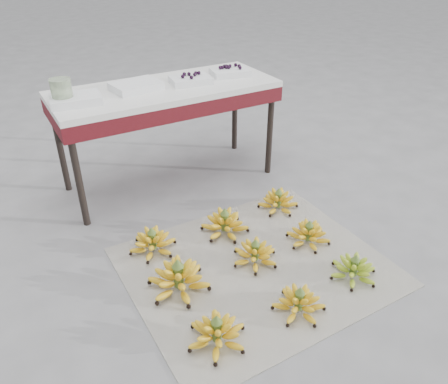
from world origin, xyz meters
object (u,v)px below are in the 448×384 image
bunch_front_left (217,333)px  glass_jar (62,92)px  bunch_back_right (278,202)px  vendor_table (166,98)px  bunch_front_center (299,303)px  bunch_back_center (225,224)px  tray_left (136,86)px  bunch_back_left (153,243)px  tray_right (190,80)px  bunch_front_right (354,270)px  bunch_mid_center (255,254)px  bunch_mid_right (308,235)px  tray_far_left (75,99)px  newspaper_mat (256,267)px  tray_far_right (230,72)px  bunch_mid_left (179,279)px

bunch_front_left → glass_jar: 1.50m
bunch_back_right → vendor_table: bearing=105.6°
bunch_front_left → bunch_front_center: size_ratio=1.09×
bunch_back_center → tray_left: size_ratio=1.02×
vendor_table → tray_left: size_ratio=4.52×
glass_jar → vendor_table: bearing=2.4°
bunch_back_left → tray_right: (0.56, 0.64, 0.62)m
bunch_back_center → tray_right: bearing=66.7°
bunch_front_right → bunch_mid_center: 0.49m
bunch_back_left → bunch_back_center: bearing=16.3°
bunch_mid_right → bunch_back_right: 0.36m
bunch_front_right → tray_far_left: bearing=111.2°
bunch_mid_right → tray_right: tray_right is taller
bunch_front_left → bunch_mid_center: bearing=45.5°
bunch_front_right → bunch_mid_center: bearing=122.3°
tray_right → bunch_front_right: bearing=-81.1°
glass_jar → newspaper_mat: bearing=-59.0°
tray_right → tray_far_right: size_ratio=0.98×
bunch_front_left → bunch_mid_right: bunch_front_left is taller
bunch_back_right → tray_left: bearing=114.3°
bunch_mid_center → glass_jar: bearing=143.5°
bunch_mid_center → tray_left: (-0.19, 1.02, 0.62)m
tray_left → glass_jar: size_ratio=2.16×
newspaper_mat → bunch_mid_center: size_ratio=4.11×
tray_far_left → tray_far_right: 1.01m
bunch_mid_left → vendor_table: (0.40, 0.99, 0.51)m
bunch_mid_right → bunch_back_center: bearing=144.7°
bunch_mid_center → bunch_back_center: bunch_back_center is taller
bunch_front_left → bunch_front_right: bearing=6.4°
bunch_back_right → tray_far_left: (-0.96, 0.62, 0.62)m
bunch_mid_left → tray_right: (0.56, 0.97, 0.61)m
bunch_back_right → vendor_table: size_ratio=0.22×
tray_left → glass_jar: (-0.43, -0.05, 0.05)m
bunch_front_center → tray_far_left: size_ratio=0.86×
bunch_mid_left → tray_left: 1.20m
bunch_back_center → glass_jar: glass_jar is taller
newspaper_mat → bunch_mid_left: bearing=173.4°
bunch_front_left → bunch_mid_center: (0.42, 0.35, -0.00)m
bunch_front_center → vendor_table: 1.48m
tray_left → tray_right: size_ratio=1.14×
bunch_front_right → tray_right: bearing=85.2°
bunch_mid_left → bunch_back_right: (0.82, 0.33, -0.01)m
tray_far_right → bunch_front_center: bearing=-108.4°
glass_jar → bunch_mid_right: bearing=-45.6°
bunch_back_right → tray_far_right: bearing=69.3°
bunch_back_center → bunch_back_right: bearing=-4.1°
newspaper_mat → tray_far_right: (0.46, 1.04, 0.67)m
bunch_back_center → vendor_table: 0.88m
tray_far_left → tray_far_right: bearing=2.3°
bunch_front_right → bunch_back_left: 1.03m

